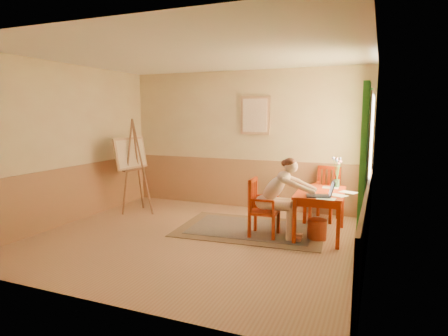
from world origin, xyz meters
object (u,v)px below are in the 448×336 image
at_px(chair_back, 326,193).
at_px(easel, 132,157).
at_px(figure, 279,194).
at_px(laptop, 323,193).
at_px(chair_left, 261,208).
at_px(table, 321,197).

distance_m(chair_back, easel, 3.76).
xyz_separation_m(figure, laptop, (0.65, -0.02, 0.07)).
xyz_separation_m(chair_left, laptop, (0.94, -0.02, 0.31)).
bearing_deg(figure, table, 33.80).
distance_m(table, easel, 3.70).
distance_m(table, chair_left, 0.95).
xyz_separation_m(table, easel, (-3.67, 0.17, 0.46)).
height_order(table, laptop, laptop).
relative_size(figure, laptop, 2.87).
xyz_separation_m(table, chair_back, (-0.05, 1.02, -0.14)).
height_order(figure, easel, easel).
bearing_deg(chair_left, figure, -0.14).
relative_size(chair_back, laptop, 2.20).
bearing_deg(chair_back, chair_left, -119.93).
height_order(chair_back, figure, figure).
distance_m(table, laptop, 0.43).
relative_size(chair_back, figure, 0.77).
xyz_separation_m(figure, easel, (-3.10, 0.55, 0.39)).
xyz_separation_m(chair_left, figure, (0.29, -0.00, 0.24)).
bearing_deg(chair_back, figure, -110.36).
distance_m(chair_back, figure, 1.51).
xyz_separation_m(table, figure, (-0.57, -0.38, 0.07)).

